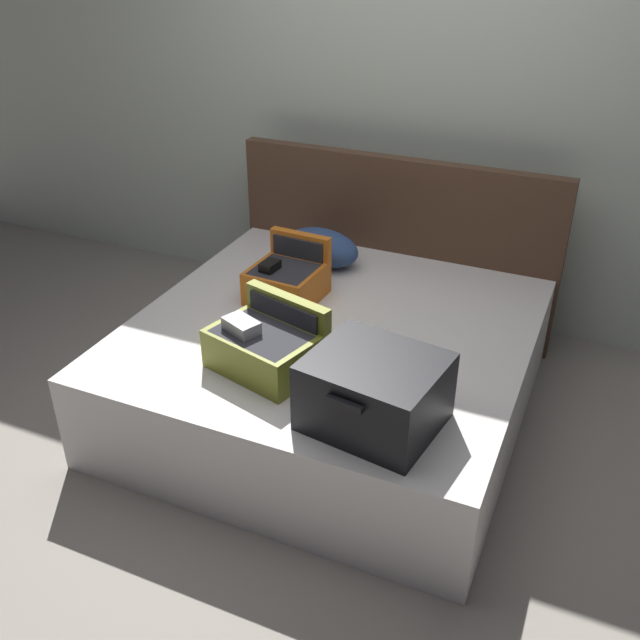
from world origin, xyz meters
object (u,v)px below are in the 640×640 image
at_px(hard_case_small, 287,279).
at_px(bed, 331,368).
at_px(hard_case_large, 375,391).
at_px(pillow_near_headboard, 322,247).
at_px(hard_case_medium, 266,345).

bearing_deg(hard_case_small, bed, -24.37).
bearing_deg(bed, hard_case_large, -54.57).
relative_size(hard_case_large, hard_case_small, 1.48).
bearing_deg(pillow_near_headboard, hard_case_small, -89.66).
height_order(bed, hard_case_small, hard_case_small).
bearing_deg(bed, hard_case_medium, -105.06).
relative_size(bed, hard_case_medium, 3.55).
distance_m(hard_case_large, pillow_near_headboard, 1.42).
height_order(bed, hard_case_large, hard_case_large).
relative_size(hard_case_large, pillow_near_headboard, 1.21).
bearing_deg(pillow_near_headboard, hard_case_medium, -79.25).
xyz_separation_m(hard_case_small, pillow_near_headboard, (-0.00, 0.44, -0.01)).
xyz_separation_m(bed, hard_case_large, (0.43, -0.61, 0.39)).
height_order(bed, pillow_near_headboard, pillow_near_headboard).
bearing_deg(hard_case_medium, bed, 90.20).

